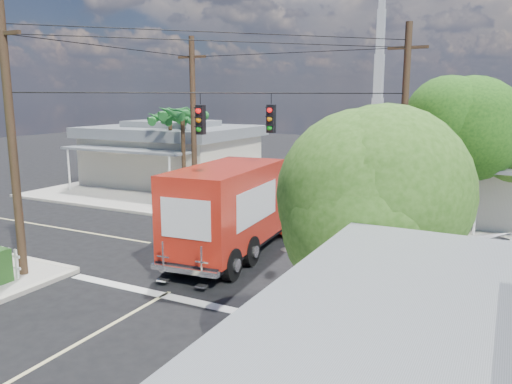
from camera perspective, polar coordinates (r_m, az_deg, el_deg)
The scene contains 12 objects.
ground at distance 19.41m, azimuth -2.72°, elevation -7.39°, with size 120.00×120.00×0.00m, color black.
sidewalk_nw at distance 34.07m, azimuth -9.52°, elevation 0.54°, with size 14.12×14.12×0.14m.
road_markings at distance 18.21m, azimuth -5.05°, elevation -8.64°, with size 32.00×32.00×0.01m.
building_nw at distance 35.68m, azimuth -9.56°, elevation 4.49°, with size 10.80×10.20×4.30m.
radio_tower at distance 37.02m, azimuth 13.73°, elevation 9.87°, with size 0.80×0.80×17.00m.
tree_ne_front at distance 22.86m, azimuth 22.23°, elevation 6.78°, with size 4.21×4.14×6.66m.
tree_se at distance 9.23m, azimuth 12.67°, elevation -2.08°, with size 3.67×3.54×5.62m.
palm_nw_front at distance 28.83m, azimuth -8.40°, elevation 8.68°, with size 3.01×3.08×5.59m.
palm_nw_back at distance 31.24m, azimuth -9.80°, elevation 8.11°, with size 3.01×3.08×5.19m.
utility_poles at distance 20.67m, azimuth -4.44°, elevation 6.94°, with size 12.00×10.68×9.00m.
vending_boxes at distance 22.97m, azimuth 19.62°, elevation -3.34°, with size 1.90×0.50×1.10m.
delivery_truck at distance 19.38m, azimuth -2.48°, elevation -1.90°, with size 3.20×8.35×3.54m.
Camera 1 is at (9.21, -15.97, 6.06)m, focal length 35.00 mm.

